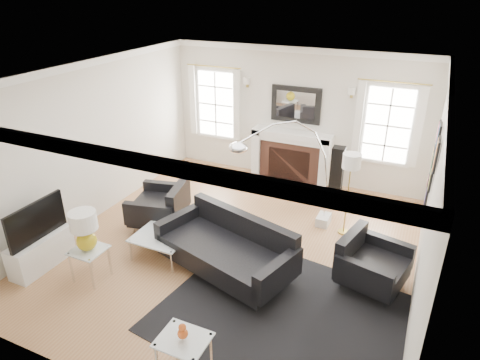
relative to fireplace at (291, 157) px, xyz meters
The scene contains 25 objects.
floor 2.84m from the fireplace, 90.00° to the right, with size 6.00×6.00×0.00m, color #9F6842.
back_wall 0.88m from the fireplace, 90.00° to the left, with size 5.50×0.04×2.80m, color beige.
front_wall 5.85m from the fireplace, 90.00° to the right, with size 5.50×0.04×2.80m, color beige.
left_wall 4.01m from the fireplace, 134.58° to the right, with size 0.04×6.00×2.80m, color beige.
right_wall 4.01m from the fireplace, 45.42° to the right, with size 0.04×6.00×2.80m, color beige.
ceiling 3.59m from the fireplace, 90.00° to the right, with size 5.50×6.00×0.02m, color white.
crown_molding 3.55m from the fireplace, 90.00° to the right, with size 5.50×6.00×0.12m, color white.
fireplace is the anchor object (origin of this frame).
mantel_mirror 1.12m from the fireplace, 90.00° to the left, with size 1.05×0.07×0.75m.
window_left 2.07m from the fireplace, behind, with size 1.24×0.15×1.62m.
window_right 2.07m from the fireplace, ahead, with size 1.24×0.15×1.62m.
gallery_wall 3.26m from the fireplace, 28.83° to the right, with size 0.04×1.73×1.29m.
tv_unit 5.12m from the fireplace, 118.55° to the right, with size 0.35×1.00×1.09m.
area_rug 4.23m from the fireplace, 72.26° to the right, with size 3.08×2.57×0.01m, color black.
sofa 3.42m from the fireplace, 87.06° to the right, with size 2.27×1.50×0.68m.
armchair_left 3.09m from the fireplace, 118.11° to the right, with size 1.07×1.15×0.66m.
armchair_right 3.60m from the fireplace, 53.56° to the right, with size 1.02×1.10×0.63m.
coffee_table 3.58m from the fireplace, 105.14° to the right, with size 0.84×0.84×0.37m.
side_table_left 4.69m from the fireplace, 109.37° to the right, with size 0.45×0.45×0.50m.
nesting_table 5.41m from the fireplace, 83.57° to the right, with size 0.53×0.45×0.59m.
gourd_lamp 4.69m from the fireplace, 109.37° to the right, with size 0.38×0.38×0.61m.
orange_vase 5.41m from the fireplace, 83.57° to the right, with size 0.11×0.11×0.18m.
arc_floor_lamp 2.17m from the fireplace, 75.03° to the right, with size 1.45×1.35×2.06m.
stick_floor_lamp 2.36m from the fireplace, 47.05° to the right, with size 0.30×0.30×1.46m.
speaker_tower 1.28m from the fireplace, 28.85° to the right, with size 0.23×0.23×1.16m, color black.
Camera 1 is at (2.52, -5.36, 3.98)m, focal length 32.00 mm.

